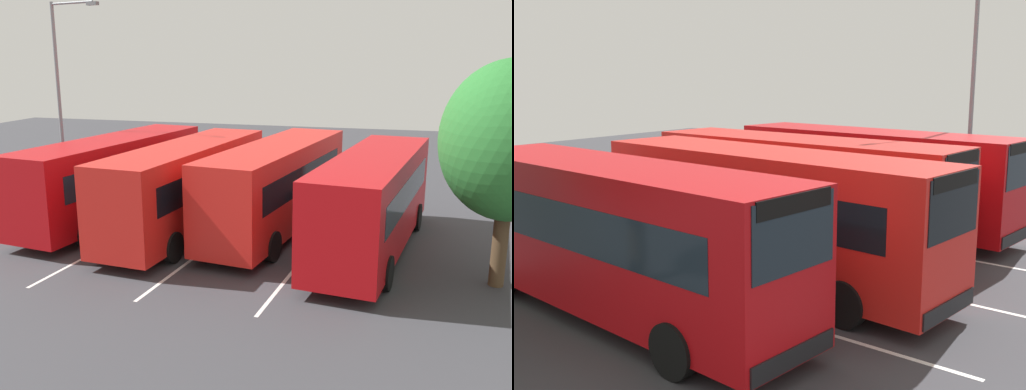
# 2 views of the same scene
# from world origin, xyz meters

# --- Properties ---
(ground_plane) EXTENTS (67.96, 67.96, 0.00)m
(ground_plane) POSITION_xyz_m (0.00, 0.00, 0.00)
(ground_plane) COLOR #38383D
(bus_far_left) EXTENTS (10.30, 3.53, 3.41)m
(bus_far_left) POSITION_xyz_m (-0.71, -5.49, 1.87)
(bus_far_left) COLOR #B70C11
(bus_far_left) RESTS_ON ground
(bus_center_left) EXTENTS (10.31, 3.63, 3.41)m
(bus_center_left) POSITION_xyz_m (0.68, -1.75, 1.87)
(bus_center_left) COLOR red
(bus_center_left) RESTS_ON ground
(bus_center_right) EXTENTS (10.26, 3.22, 3.41)m
(bus_center_right) POSITION_xyz_m (-0.33, 1.53, 1.87)
(bus_center_right) COLOR red
(bus_center_right) RESTS_ON ground
(bus_far_right) EXTENTS (10.31, 3.62, 3.41)m
(bus_far_right) POSITION_xyz_m (0.35, 5.05, 1.87)
(bus_far_right) COLOR #B70C11
(bus_far_right) RESTS_ON ground
(pedestrian) EXTENTS (0.45, 0.45, 1.79)m
(pedestrian) POSITION_xyz_m (7.92, 5.01, 1.06)
(pedestrian) COLOR #232833
(pedestrian) RESTS_ON ground
(street_lamp) EXTENTS (0.91, 2.78, 8.92)m
(street_lamp) POSITION_xyz_m (2.35, 8.55, 5.11)
(street_lamp) COLOR gray
(street_lamp) RESTS_ON ground
(depot_tree) EXTENTS (4.36, 3.93, 6.64)m
(depot_tree) POSITION_xyz_m (-2.80, -9.35, 4.33)
(depot_tree) COLOR #4C3823
(depot_tree) RESTS_ON ground
(lane_stripe_outer_left) EXTENTS (13.71, 1.02, 0.01)m
(lane_stripe_outer_left) POSITION_xyz_m (0.00, -3.51, 0.00)
(lane_stripe_outer_left) COLOR silver
(lane_stripe_outer_left) RESTS_ON ground
(lane_stripe_inner_left) EXTENTS (13.71, 1.02, 0.01)m
(lane_stripe_inner_left) POSITION_xyz_m (0.00, 0.00, 0.00)
(lane_stripe_inner_left) COLOR silver
(lane_stripe_inner_left) RESTS_ON ground
(lane_stripe_inner_right) EXTENTS (13.71, 1.02, 0.01)m
(lane_stripe_inner_right) POSITION_xyz_m (0.00, 3.51, 0.00)
(lane_stripe_inner_right) COLOR silver
(lane_stripe_inner_right) RESTS_ON ground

